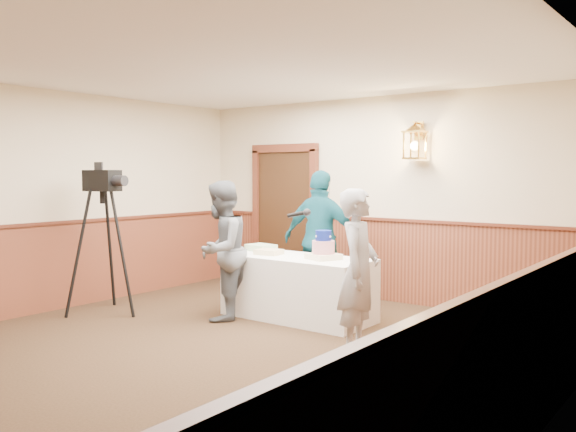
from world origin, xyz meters
name	(u,v)px	position (x,y,z in m)	size (l,w,h in m)	color
ground	(198,360)	(0.00, 0.00, 0.00)	(7.00, 7.00, 0.00)	black
room_shell	(226,196)	(-0.05, 0.45, 1.52)	(6.02, 7.02, 2.81)	beige
display_table	(298,288)	(-0.22, 1.90, 0.38)	(1.80, 0.80, 0.75)	white
tiered_cake	(323,248)	(0.14, 1.90, 0.88)	(0.42, 0.42, 0.34)	#F8E8BD
sheet_cake_yellow	(269,252)	(-0.63, 1.84, 0.78)	(0.31, 0.23, 0.06)	#E8C68B
sheet_cake_green	(261,248)	(-0.94, 2.07, 0.79)	(0.34, 0.28, 0.08)	#B5E9A4
interviewer	(221,250)	(-0.93, 1.32, 0.83)	(1.58, 0.96, 1.66)	#575B61
baker	(359,271)	(1.07, 1.13, 0.80)	(0.58, 0.38, 1.60)	#9B9BA0
assistant_p	(321,239)	(-0.34, 2.56, 0.89)	(1.05, 0.44, 1.79)	#145160
tv_camera_rig	(104,249)	(-2.31, 0.66, 0.80)	(0.70, 0.65, 1.79)	black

